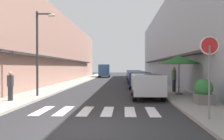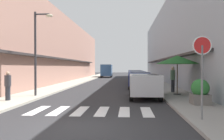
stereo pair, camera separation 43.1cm
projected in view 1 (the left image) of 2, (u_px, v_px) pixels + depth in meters
The scene contains 17 objects.
ground_plane at pixel (114, 83), 27.01m from camera, with size 109.62×109.62×0.00m, color #2B2B2D.
sidewalk_left at pixel (74, 83), 27.25m from camera, with size 2.32×69.76×0.12m, color #ADA899.
sidewalk_right at pixel (155, 83), 26.77m from camera, with size 2.32×69.76×0.12m, color gray.
building_row_left at pixel (47, 50), 28.87m from camera, with size 5.50×46.84×8.18m.
building_row_right at pixel (183, 43), 28.02m from camera, with size 5.50×46.84×9.67m.
crosswalk at pixel (97, 111), 9.89m from camera, with size 5.20×2.20×0.01m.
parked_car_near at pixel (147, 83), 13.97m from camera, with size 1.82×3.97×1.47m.
parked_car_mid at pixel (139, 78), 20.49m from camera, with size 1.93×4.26×1.47m.
parked_car_far at pixel (136, 76), 26.01m from camera, with size 1.89×4.05×1.47m.
parked_car_distant at pixel (134, 74), 32.33m from camera, with size 1.93×4.54×1.47m.
delivery_van at pixel (104, 70), 43.02m from camera, with size 2.14×5.46×2.37m.
round_street_sign at pixel (209, 56), 7.87m from camera, with size 0.65×0.07×2.84m.
street_lamp at pixel (40, 44), 14.24m from camera, with size 1.19×0.28×5.22m.
cafe_umbrella at pixel (179, 60), 14.95m from camera, with size 2.80×2.80×2.53m.
planter_corner at pixel (204, 92), 11.12m from camera, with size 0.85×0.85×1.21m.
pedestrian_walking_near at pixel (10, 85), 12.23m from camera, with size 0.34×0.34×1.55m.
pedestrian_walking_far at pixel (174, 79), 16.51m from camera, with size 0.34×0.34×1.80m.
Camera 1 is at (1.15, -7.04, 1.90)m, focal length 36.91 mm.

